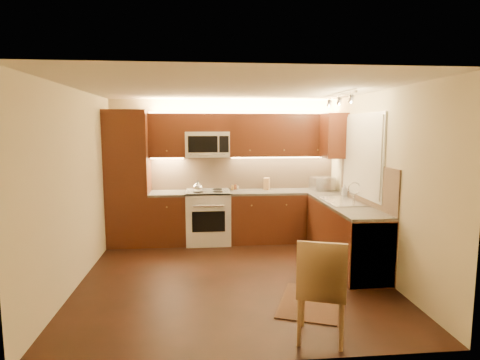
{
  "coord_description": "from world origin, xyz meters",
  "views": [
    {
      "loc": [
        -0.4,
        -5.14,
        2.0
      ],
      "look_at": [
        0.15,
        0.55,
        1.25
      ],
      "focal_mm": 29.64,
      "sensor_mm": 36.0,
      "label": 1
    }
  ],
  "objects": [
    {
      "name": "floor",
      "position": [
        0.0,
        0.0,
        0.0
      ],
      "size": [
        4.0,
        4.0,
        0.01
      ],
      "primitive_type": "cube",
      "color": "black",
      "rests_on": "ground"
    },
    {
      "name": "ceiling",
      "position": [
        0.0,
        0.0,
        2.5
      ],
      "size": [
        4.0,
        4.0,
        0.01
      ],
      "primitive_type": "cube",
      "color": "beige",
      "rests_on": "ground"
    },
    {
      "name": "wall_back",
      "position": [
        0.0,
        2.0,
        1.25
      ],
      "size": [
        4.0,
        0.01,
        2.5
      ],
      "primitive_type": "cube",
      "color": "beige",
      "rests_on": "ground"
    },
    {
      "name": "wall_front",
      "position": [
        0.0,
        -2.0,
        1.25
      ],
      "size": [
        4.0,
        0.01,
        2.5
      ],
      "primitive_type": "cube",
      "color": "beige",
      "rests_on": "ground"
    },
    {
      "name": "wall_left",
      "position": [
        -2.0,
        0.0,
        1.25
      ],
      "size": [
        0.01,
        4.0,
        2.5
      ],
      "primitive_type": "cube",
      "color": "beige",
      "rests_on": "ground"
    },
    {
      "name": "wall_right",
      "position": [
        2.0,
        0.0,
        1.25
      ],
      "size": [
        0.01,
        4.0,
        2.5
      ],
      "primitive_type": "cube",
      "color": "beige",
      "rests_on": "ground"
    },
    {
      "name": "pantry",
      "position": [
        -1.65,
        1.7,
        1.15
      ],
      "size": [
        0.7,
        0.6,
        2.3
      ],
      "primitive_type": "cube",
      "color": "#45200E",
      "rests_on": "floor"
    },
    {
      "name": "base_cab_back_left",
      "position": [
        -0.99,
        1.7,
        0.43
      ],
      "size": [
        0.62,
        0.6,
        0.86
      ],
      "primitive_type": "cube",
      "color": "#45200E",
      "rests_on": "floor"
    },
    {
      "name": "counter_back_left",
      "position": [
        -0.99,
        1.7,
        0.88
      ],
      "size": [
        0.62,
        0.6,
        0.04
      ],
      "primitive_type": "cube",
      "color": "#34312F",
      "rests_on": "base_cab_back_left"
    },
    {
      "name": "base_cab_back_right",
      "position": [
        1.04,
        1.7,
        0.43
      ],
      "size": [
        1.92,
        0.6,
        0.86
      ],
      "primitive_type": "cube",
      "color": "#45200E",
      "rests_on": "floor"
    },
    {
      "name": "counter_back_right",
      "position": [
        1.04,
        1.7,
        0.88
      ],
      "size": [
        1.92,
        0.6,
        0.04
      ],
      "primitive_type": "cube",
      "color": "#34312F",
      "rests_on": "base_cab_back_right"
    },
    {
      "name": "base_cab_right",
      "position": [
        1.7,
        0.4,
        0.43
      ],
      "size": [
        0.6,
        2.0,
        0.86
      ],
      "primitive_type": "cube",
      "color": "#45200E",
      "rests_on": "floor"
    },
    {
      "name": "counter_right",
      "position": [
        1.7,
        0.4,
        0.88
      ],
      "size": [
        0.6,
        2.0,
        0.04
      ],
      "primitive_type": "cube",
      "color": "#34312F",
      "rests_on": "base_cab_right"
    },
    {
      "name": "dishwasher",
      "position": [
        1.7,
        -0.3,
        0.43
      ],
      "size": [
        0.58,
        0.6,
        0.84
      ],
      "primitive_type": "cube",
      "color": "silver",
      "rests_on": "floor"
    },
    {
      "name": "backsplash_back",
      "position": [
        0.35,
        1.99,
        1.2
      ],
      "size": [
        3.3,
        0.02,
        0.6
      ],
      "primitive_type": "cube",
      "color": "#A38263",
      "rests_on": "wall_back"
    },
    {
      "name": "backsplash_right",
      "position": [
        1.99,
        0.4,
        1.2
      ],
      "size": [
        0.02,
        2.0,
        0.6
      ],
      "primitive_type": "cube",
      "color": "#A38263",
      "rests_on": "wall_right"
    },
    {
      "name": "upper_cab_back_left",
      "position": [
        -0.99,
        1.82,
        1.88
      ],
      "size": [
        0.62,
        0.35,
        0.75
      ],
      "primitive_type": "cube",
      "color": "#45200E",
      "rests_on": "wall_back"
    },
    {
      "name": "upper_cab_back_right",
      "position": [
        1.04,
        1.82,
        1.88
      ],
      "size": [
        1.92,
        0.35,
        0.75
      ],
      "primitive_type": "cube",
      "color": "#45200E",
      "rests_on": "wall_back"
    },
    {
      "name": "upper_cab_bridge",
      "position": [
        -0.3,
        1.82,
        2.09
      ],
      "size": [
        0.76,
        0.35,
        0.31
      ],
      "primitive_type": "cube",
      "color": "#45200E",
      "rests_on": "wall_back"
    },
    {
      "name": "upper_cab_right_corner",
      "position": [
        1.82,
        1.4,
        1.88
      ],
      "size": [
        0.35,
        0.5,
        0.75
      ],
      "primitive_type": "cube",
      "color": "#45200E",
      "rests_on": "wall_right"
    },
    {
      "name": "stove",
      "position": [
        -0.3,
        1.68,
        0.46
      ],
      "size": [
        0.76,
        0.65,
        0.92
      ],
      "primitive_type": null,
      "color": "silver",
      "rests_on": "floor"
    },
    {
      "name": "microwave",
      "position": [
        -0.3,
        1.81,
        1.72
      ],
      "size": [
        0.76,
        0.38,
        0.44
      ],
      "primitive_type": null,
      "color": "silver",
      "rests_on": "wall_back"
    },
    {
      "name": "window_frame",
      "position": [
        1.99,
        0.55,
        1.6
      ],
      "size": [
        0.03,
        1.44,
        1.24
      ],
      "primitive_type": "cube",
      "color": "silver",
      "rests_on": "wall_right"
    },
    {
      "name": "window_blinds",
      "position": [
        1.97,
        0.55,
        1.6
      ],
      "size": [
        0.02,
        1.36,
        1.16
      ],
      "primitive_type": "cube",
      "color": "silver",
      "rests_on": "wall_right"
    },
    {
      "name": "sink",
      "position": [
        1.7,
        0.55,
        0.98
      ],
      "size": [
        0.52,
        0.86,
        0.15
      ],
      "primitive_type": null,
      "color": "silver",
      "rests_on": "counter_right"
    },
    {
      "name": "faucet",
      "position": [
        1.88,
        0.55,
        1.05
      ],
      "size": [
        0.2,
        0.04,
        0.3
      ],
      "primitive_type": null,
      "color": "silver",
      "rests_on": "counter_right"
    },
    {
      "name": "track_light_bar",
      "position": [
        1.55,
        0.4,
        2.46
      ],
      "size": [
        0.04,
        1.2,
        0.03
      ],
      "primitive_type": "cube",
      "color": "silver",
      "rests_on": "ceiling"
    },
    {
      "name": "kettle",
      "position": [
        -0.48,
        1.51,
        1.02
      ],
      "size": [
        0.21,
        0.21,
        0.21
      ],
      "primitive_type": null,
      "rotation": [
        0.0,
        0.0,
        -0.22
      ],
      "color": "silver",
      "rests_on": "stove"
    },
    {
      "name": "toaster_oven",
      "position": [
        1.74,
        1.69,
        1.02
      ],
      "size": [
        0.43,
        0.35,
        0.23
      ],
      "primitive_type": "cube",
      "rotation": [
        0.0,
        0.0,
        0.18
      ],
      "color": "silver",
      "rests_on": "counter_back_right"
    },
    {
      "name": "knife_block",
      "position": [
        0.76,
        1.84,
        1.01
      ],
      "size": [
        0.14,
        0.18,
        0.21
      ],
      "primitive_type": "cube",
      "rotation": [
        0.0,
        0.0,
        -0.3
      ],
      "color": "#936942",
      "rests_on": "counter_back_right"
    },
    {
      "name": "spice_jar_a",
      "position": [
        0.14,
        1.91,
        0.95
      ],
      "size": [
        0.05,
        0.05,
        0.1
      ],
      "primitive_type": "cylinder",
      "rotation": [
        0.0,
        0.0,
        0.11
      ],
      "color": "silver",
      "rests_on": "counter_back_right"
    },
    {
      "name": "spice_jar_b",
      "position": [
        0.2,
        1.92,
        0.94
      ],
      "size": [
        0.05,
        0.05,
        0.09
      ],
      "primitive_type": "cylinder",
      "rotation": [
        0.0,
        0.0,
        -0.05
      ],
      "color": "brown",
      "rests_on": "counter_back_right"
    },
    {
      "name": "spice_jar_c",
      "position": [
        0.23,
        1.84,
        0.94
      ],
      "size": [
        0.06,
        0.06,
        0.09
      ],
      "primitive_type": "cylinder",
      "rotation": [
        0.0,
        0.0,
        0.41
      ],
      "color": "silver",
      "rests_on": "counter_back_right"
    },
    {
      "name": "spice_jar_d",
      "position": [
        0.14,
        1.83,
        0.95
      ],
      "size": [
        0.06,
        0.06,
        0.09
      ],
      "primitive_type": "cylinder",
      "rotation": [
        0.0,
        0.0,
        -0.17
      ],
      "color": "olive",
      "rests_on": "counter_back_right"
    },
    {
      "name": "soap_bottle",
      "position": [
        1.94,
        1.11,
        0.99
      ],
      "size": [
        0.09,
        0.09,
        0.18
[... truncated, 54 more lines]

